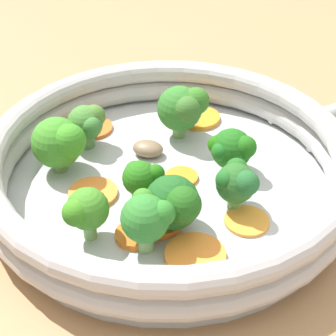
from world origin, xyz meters
TOP-DOWN VIEW (x-y plane):
  - ground_plane at (0.00, 0.00)m, footprint 4.00×4.00m
  - skillet at (0.00, 0.00)m, footprint 0.31×0.31m
  - skillet_rim_wall at (0.00, 0.00)m, footprint 0.33×0.33m
  - skillet_rivet_left at (0.13, -0.07)m, footprint 0.01×0.01m
  - skillet_rivet_right at (0.15, -0.02)m, footprint 0.01×0.01m
  - carrot_slice_0 at (0.02, 0.12)m, footprint 0.05×0.05m
  - carrot_slice_1 at (0.01, -0.01)m, footprint 0.03×0.03m
  - carrot_slice_2 at (-0.00, -0.09)m, footprint 0.05×0.05m
  - carrot_slice_3 at (-0.06, 0.04)m, footprint 0.05×0.05m
  - carrot_slice_4 at (-0.05, -0.03)m, footprint 0.07×0.07m
  - carrot_slice_5 at (-0.06, -0.08)m, footprint 0.05×0.05m
  - carrot_slice_6 at (0.10, 0.04)m, footprint 0.06×0.06m
  - carrot_slice_7 at (-0.07, -0.03)m, footprint 0.04×0.04m
  - broccoli_floret_0 at (-0.07, -0.04)m, footprint 0.04×0.04m
  - broccoli_floret_1 at (0.07, 0.04)m, footprint 0.04×0.05m
  - broccoli_floret_2 at (0.05, -0.03)m, footprint 0.04×0.04m
  - broccoli_floret_3 at (-0.10, -0.00)m, footprint 0.04×0.03m
  - broccoli_floret_4 at (-0.05, 0.08)m, footprint 0.05×0.05m
  - broccoli_floret_5 at (0.01, -0.07)m, footprint 0.04×0.04m
  - broccoli_floret_6 at (-0.05, -0.05)m, footprint 0.04×0.05m
  - broccoli_floret_7 at (-0.04, -0.00)m, footprint 0.03×0.03m
  - broccoli_floret_8 at (-0.01, 0.10)m, footprint 0.04×0.04m
  - mushroom_piece_0 at (-0.08, 0.02)m, footprint 0.03×0.03m
  - mushroom_piece_1 at (0.02, 0.04)m, footprint 0.03×0.04m

SIDE VIEW (x-z plane):
  - ground_plane at x=0.00m, z-range 0.00..0.00m
  - skillet at x=0.00m, z-range 0.00..0.01m
  - carrot_slice_2 at x=0.00m, z-range 0.01..0.02m
  - carrot_slice_1 at x=0.01m, z-range 0.01..0.02m
  - carrot_slice_0 at x=0.02m, z-range 0.01..0.02m
  - carrot_slice_3 at x=-0.06m, z-range 0.01..0.02m
  - carrot_slice_6 at x=0.10m, z-range 0.01..0.02m
  - carrot_slice_7 at x=-0.07m, z-range 0.01..0.02m
  - carrot_slice_4 at x=-0.05m, z-range 0.01..0.02m
  - carrot_slice_5 at x=-0.06m, z-range 0.01..0.02m
  - skillet_rivet_left at x=0.13m, z-range 0.01..0.02m
  - skillet_rivet_right at x=0.15m, z-range 0.01..0.02m
  - mushroom_piece_0 at x=-0.08m, z-range 0.01..0.03m
  - mushroom_piece_1 at x=0.02m, z-range 0.01..0.03m
  - skillet_rim_wall at x=0.00m, z-range 0.01..0.06m
  - broccoli_floret_7 at x=-0.04m, z-range 0.02..0.06m
  - broccoli_floret_2 at x=0.05m, z-range 0.02..0.06m
  - broccoli_floret_8 at x=-0.01m, z-range 0.02..0.06m
  - broccoli_floret_5 at x=0.01m, z-range 0.02..0.06m
  - broccoli_floret_6 at x=-0.05m, z-range 0.02..0.07m
  - broccoli_floret_3 at x=-0.10m, z-range 0.02..0.07m
  - broccoli_floret_0 at x=-0.07m, z-range 0.02..0.07m
  - broccoli_floret_4 at x=-0.05m, z-range 0.02..0.07m
  - broccoli_floret_1 at x=0.07m, z-range 0.02..0.07m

